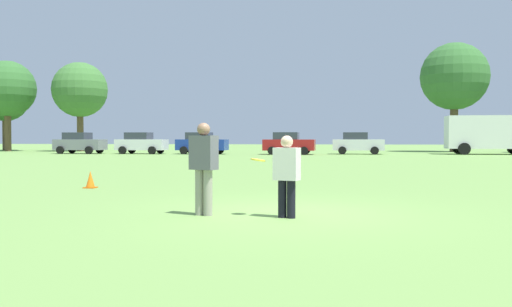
{
  "coord_description": "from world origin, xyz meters",
  "views": [
    {
      "loc": [
        0.69,
        -10.28,
        1.43
      ],
      "look_at": [
        -0.77,
        1.71,
        1.07
      ],
      "focal_mm": 38.83,
      "sensor_mm": 36.0,
      "label": 1
    }
  ],
  "objects_px": {
    "frisbee": "(258,160)",
    "parked_car_near_right": "(358,143)",
    "player_thrower": "(204,163)",
    "parked_car_mid_right": "(289,143)",
    "player_defender": "(287,172)",
    "parked_car_near_left": "(80,143)",
    "box_truck": "(498,133)",
    "traffic_cone": "(90,180)",
    "parked_car_center": "(202,143)",
    "parked_car_mid_left": "(141,143)"
  },
  "relations": [
    {
      "from": "parked_car_near_left",
      "to": "parked_car_center",
      "type": "relative_size",
      "value": 1.0
    },
    {
      "from": "player_thrower",
      "to": "frisbee",
      "type": "bearing_deg",
      "value": 2.94
    },
    {
      "from": "parked_car_near_left",
      "to": "parked_car_center",
      "type": "bearing_deg",
      "value": 1.76
    },
    {
      "from": "player_thrower",
      "to": "parked_car_near_left",
      "type": "xyz_separation_m",
      "value": [
        -18.64,
        35.45,
        -0.03
      ]
    },
    {
      "from": "player_defender",
      "to": "player_thrower",
      "type": "bearing_deg",
      "value": 175.15
    },
    {
      "from": "player_defender",
      "to": "parked_car_near_right",
      "type": "relative_size",
      "value": 0.34
    },
    {
      "from": "player_thrower",
      "to": "player_defender",
      "type": "relative_size",
      "value": 1.16
    },
    {
      "from": "traffic_cone",
      "to": "box_truck",
      "type": "xyz_separation_m",
      "value": [
        20.67,
        32.61,
        1.52
      ]
    },
    {
      "from": "traffic_cone",
      "to": "parked_car_mid_right",
      "type": "xyz_separation_m",
      "value": [
        3.65,
        30.56,
        0.69
      ]
    },
    {
      "from": "player_defender",
      "to": "parked_car_center",
      "type": "relative_size",
      "value": 0.34
    },
    {
      "from": "player_thrower",
      "to": "box_truck",
      "type": "bearing_deg",
      "value": 66.46
    },
    {
      "from": "player_defender",
      "to": "frisbee",
      "type": "xyz_separation_m",
      "value": [
        -0.53,
        0.18,
        0.2
      ]
    },
    {
      "from": "player_defender",
      "to": "parked_car_near_right",
      "type": "height_order",
      "value": "parked_car_near_right"
    },
    {
      "from": "player_thrower",
      "to": "parked_car_center",
      "type": "height_order",
      "value": "parked_car_center"
    },
    {
      "from": "parked_car_mid_right",
      "to": "frisbee",
      "type": "bearing_deg",
      "value": -87.33
    },
    {
      "from": "frisbee",
      "to": "parked_car_near_right",
      "type": "distance_m",
      "value": 37.13
    },
    {
      "from": "player_thrower",
      "to": "parked_car_mid_right",
      "type": "xyz_separation_m",
      "value": [
        -0.67,
        35.48,
        -0.03
      ]
    },
    {
      "from": "parked_car_mid_left",
      "to": "parked_car_near_right",
      "type": "relative_size",
      "value": 1.0
    },
    {
      "from": "box_truck",
      "to": "traffic_cone",
      "type": "bearing_deg",
      "value": -122.37
    },
    {
      "from": "frisbee",
      "to": "parked_car_center",
      "type": "distance_m",
      "value": 36.85
    },
    {
      "from": "frisbee",
      "to": "parked_car_near_right",
      "type": "xyz_separation_m",
      "value": [
        4.02,
        36.91,
        -0.09
      ]
    },
    {
      "from": "player_defender",
      "to": "traffic_cone",
      "type": "xyz_separation_m",
      "value": [
        -5.84,
        5.05,
        -0.58
      ]
    },
    {
      "from": "player_defender",
      "to": "parked_car_center",
      "type": "height_order",
      "value": "parked_car_center"
    },
    {
      "from": "box_truck",
      "to": "parked_car_mid_right",
      "type": "bearing_deg",
      "value": -173.12
    },
    {
      "from": "parked_car_mid_left",
      "to": "parked_car_center",
      "type": "height_order",
      "value": "same"
    },
    {
      "from": "parked_car_mid_left",
      "to": "parked_car_mid_right",
      "type": "height_order",
      "value": "same"
    },
    {
      "from": "parked_car_near_left",
      "to": "frisbee",
      "type": "bearing_deg",
      "value": -61.0
    },
    {
      "from": "box_truck",
      "to": "parked_car_center",
      "type": "bearing_deg",
      "value": -175.88
    },
    {
      "from": "parked_car_near_left",
      "to": "parked_car_near_right",
      "type": "bearing_deg",
      "value": 3.65
    },
    {
      "from": "parked_car_near_left",
      "to": "box_truck",
      "type": "height_order",
      "value": "box_truck"
    },
    {
      "from": "player_defender",
      "to": "parked_car_mid_left",
      "type": "distance_m",
      "value": 38.72
    },
    {
      "from": "parked_car_near_right",
      "to": "parked_car_center",
      "type": "bearing_deg",
      "value": -174.82
    },
    {
      "from": "traffic_cone",
      "to": "parked_car_mid_right",
      "type": "relative_size",
      "value": 0.11
    },
    {
      "from": "parked_car_mid_right",
      "to": "parked_car_near_left",
      "type": "bearing_deg",
      "value": -179.91
    },
    {
      "from": "player_thrower",
      "to": "parked_car_mid_right",
      "type": "height_order",
      "value": "parked_car_mid_right"
    },
    {
      "from": "parked_car_center",
      "to": "parked_car_mid_right",
      "type": "relative_size",
      "value": 1.0
    },
    {
      "from": "player_thrower",
      "to": "parked_car_near_right",
      "type": "height_order",
      "value": "parked_car_near_right"
    },
    {
      "from": "parked_car_mid_left",
      "to": "parked_car_center",
      "type": "xyz_separation_m",
      "value": [
        5.23,
        0.12,
        0.0
      ]
    },
    {
      "from": "parked_car_mid_left",
      "to": "player_thrower",
      "type": "bearing_deg",
      "value": -69.62
    },
    {
      "from": "parked_car_center",
      "to": "box_truck",
      "type": "relative_size",
      "value": 0.5
    },
    {
      "from": "player_thrower",
      "to": "parked_car_mid_left",
      "type": "distance_m",
      "value": 38.04
    },
    {
      "from": "parked_car_mid_left",
      "to": "player_defender",
      "type": "bearing_deg",
      "value": -67.58
    },
    {
      "from": "parked_car_near_right",
      "to": "player_defender",
      "type": "bearing_deg",
      "value": -95.38
    },
    {
      "from": "player_defender",
      "to": "parked_car_mid_right",
      "type": "xyz_separation_m",
      "value": [
        -2.19,
        35.61,
        0.11
      ]
    },
    {
      "from": "parked_car_near_left",
      "to": "player_defender",
      "type": "bearing_deg",
      "value": -60.47
    },
    {
      "from": "player_thrower",
      "to": "parked_car_mid_left",
      "type": "bearing_deg",
      "value": 110.38
    },
    {
      "from": "player_thrower",
      "to": "parked_car_center",
      "type": "bearing_deg",
      "value": 102.63
    },
    {
      "from": "parked_car_mid_right",
      "to": "traffic_cone",
      "type": "bearing_deg",
      "value": -96.81
    },
    {
      "from": "player_thrower",
      "to": "traffic_cone",
      "type": "bearing_deg",
      "value": 131.22
    },
    {
      "from": "parked_car_near_left",
      "to": "box_truck",
      "type": "xyz_separation_m",
      "value": [
        34.99,
        2.08,
        0.83
      ]
    }
  ]
}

